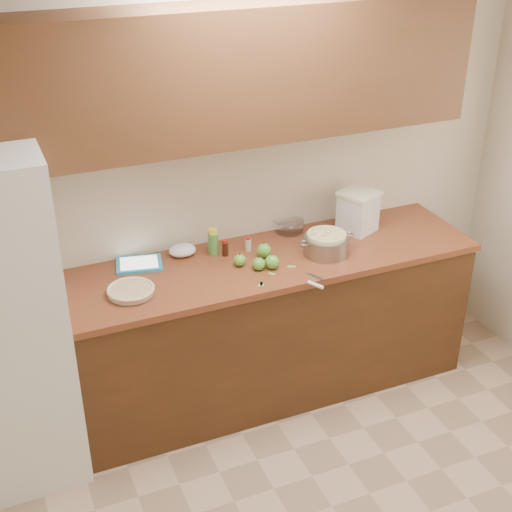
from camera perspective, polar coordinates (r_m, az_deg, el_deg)
name	(u,v)px	position (r m, az deg, el deg)	size (l,w,h in m)	color
room_shell	(406,346)	(2.75, 11.93, -7.07)	(3.60, 3.60, 3.60)	tan
counter_run	(255,328)	(4.29, -0.12, -5.79)	(2.64, 0.68, 0.92)	#492914
upper_cabinets	(243,73)	(3.81, -1.07, 14.39)	(2.60, 0.34, 0.70)	#532C19
pie	(131,291)	(3.78, -9.98, -2.77)	(0.26, 0.26, 0.04)	silver
colander	(326,244)	(4.12, 5.64, 0.96)	(0.35, 0.26, 0.13)	gray
flour_canister	(358,211)	(4.39, 8.16, 3.58)	(0.27, 0.27, 0.25)	silver
tablet	(139,264)	(4.05, -9.34, -0.63)	(0.29, 0.24, 0.02)	#299BC6
paring_knife	(316,284)	(3.82, 4.78, -2.22)	(0.11, 0.19, 0.02)	gray
lemon_bottle	(213,242)	(4.09, -3.44, 1.11)	(0.06, 0.06, 0.16)	#4C8C38
cinnamon_shaker	(248,244)	(4.14, -0.62, 0.98)	(0.04, 0.04, 0.09)	beige
vanilla_bottle	(225,248)	(4.09, -2.48, 0.64)	(0.04, 0.04, 0.10)	black
mixing_bowl	(289,225)	(4.38, 2.67, 2.46)	(0.19, 0.19, 0.07)	silver
paper_towel	(183,250)	(4.12, -5.90, 0.47)	(0.16, 0.13, 0.07)	white
apple_left	(240,260)	(3.98, -1.32, -0.34)	(0.07, 0.07, 0.08)	#54A22F
apple_center	(264,250)	(4.07, 0.64, 0.44)	(0.08, 0.08, 0.09)	#54A22F
apple_front	(259,264)	(3.94, 0.22, -0.63)	(0.07, 0.07, 0.09)	#54A22F
apple_extra	(272,262)	(3.96, 1.30, -0.48)	(0.08, 0.08, 0.09)	#54A22F
peel_a	(291,267)	(3.99, 2.85, -0.85)	(0.04, 0.02, 0.00)	#8FBF5D
peel_b	(261,284)	(3.82, 0.38, -2.28)	(0.05, 0.02, 0.00)	#8FBF5D
peel_c	(262,284)	(3.82, 0.46, -2.27)	(0.05, 0.02, 0.00)	#8FBF5D
peel_d	(272,274)	(3.92, 1.28, -1.43)	(0.04, 0.01, 0.00)	#8FBF5D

